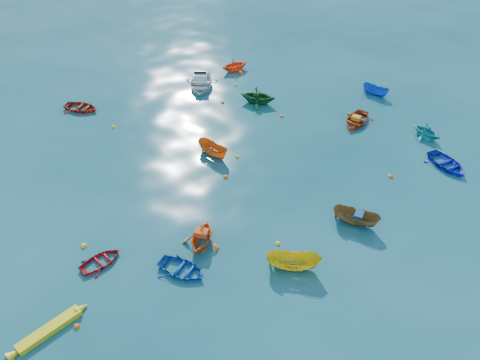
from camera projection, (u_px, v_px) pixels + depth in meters
ground at (286, 225)px, 29.57m from camera, size 160.00×160.00×0.00m
dinghy_blue_sw at (182, 272)px, 26.64m from camera, size 3.17×3.52×0.60m
sampan_brown_mid at (355, 223)px, 29.72m from camera, size 2.47×3.16×1.16m
dinghy_blue_se at (446, 166)px, 34.34m from camera, size 2.90×3.66×0.68m
dinghy_orange_w at (202, 244)px, 28.33m from camera, size 3.68×3.62×1.47m
sampan_yellow_mid at (293, 268)px, 26.87m from camera, size 3.12×2.97×1.21m
dinghy_cyan_se at (425, 137)px, 37.36m from camera, size 2.13×2.46×1.28m
dinghy_red_nw at (102, 263)px, 27.15m from camera, size 2.65×2.01×0.52m
sampan_orange_n at (213, 155)px, 35.47m from camera, size 1.62×3.06×1.13m
dinghy_green_n at (258, 103)px, 41.55m from camera, size 3.98×4.04×1.61m
dinghy_red_ne at (356, 123)px, 39.01m from camera, size 3.96×3.45×0.69m
sampan_blue_far at (375, 94)px, 42.80m from camera, size 1.54×2.72×0.99m
dinghy_red_far at (82, 110)px, 40.64m from camera, size 3.62×3.78×0.64m
dinghy_orange_far at (235, 71)px, 46.53m from camera, size 3.00×2.66×1.46m
kayak_yellow at (50, 331)px, 23.66m from camera, size 4.12×1.29×0.41m
motorboat_white at (201, 87)px, 43.90m from camera, size 5.11×5.36×1.51m
tarp_blue_a at (359, 215)px, 29.20m from camera, size 0.84×0.78×0.33m
tarp_orange_a at (202, 233)px, 27.79m from camera, size 0.92×0.95×0.37m
tarp_green_b at (257, 93)px, 40.97m from camera, size 0.78×0.76×0.30m
tarp_orange_b at (356, 118)px, 38.63m from camera, size 0.75×0.84×0.34m
buoy_or_a at (77, 327)px, 23.86m from camera, size 0.32×0.32×0.32m
buoy_ye_a at (278, 244)px, 28.33m from camera, size 0.31×0.31×0.31m
buoy_or_b at (390, 177)px, 33.38m from camera, size 0.37×0.37×0.37m
buoy_ye_b at (84, 246)px, 28.18m from camera, size 0.38×0.38×0.38m
buoy_or_c at (226, 177)px, 33.34m from camera, size 0.35×0.35×0.35m
buoy_ye_c at (237, 157)px, 35.24m from camera, size 0.32×0.32×0.32m
buoy_or_d at (282, 117)px, 39.76m from camera, size 0.31×0.31×0.31m
buoy_ye_d at (113, 127)px, 38.51m from camera, size 0.33×0.33×0.33m
buoy_or_e at (223, 103)px, 41.57m from camera, size 0.31×0.31×0.31m
buoy_ye_e at (236, 85)px, 44.12m from camera, size 0.32×0.32×0.32m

